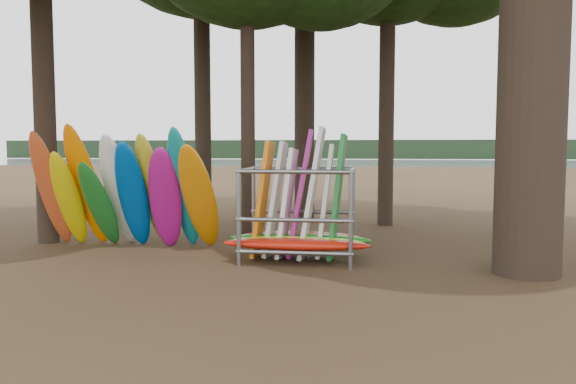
# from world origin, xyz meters

# --- Properties ---
(ground) EXTENTS (120.00, 120.00, 0.00)m
(ground) POSITION_xyz_m (0.00, 0.00, 0.00)
(ground) COLOR #47331E
(ground) RESTS_ON ground
(lake) EXTENTS (160.00, 160.00, 0.00)m
(lake) POSITION_xyz_m (0.00, 60.00, 0.00)
(lake) COLOR gray
(lake) RESTS_ON ground
(far_shore) EXTENTS (160.00, 4.00, 4.00)m
(far_shore) POSITION_xyz_m (0.00, 110.00, 2.00)
(far_shore) COLOR black
(far_shore) RESTS_ON ground
(kayak_row) EXTENTS (4.38, 2.09, 3.05)m
(kayak_row) POSITION_xyz_m (-3.45, 1.79, 1.29)
(kayak_row) COLOR #C0461F
(kayak_row) RESTS_ON ground
(storage_rack) EXTENTS (3.06, 1.52, 2.83)m
(storage_rack) POSITION_xyz_m (0.69, 0.95, 0.92)
(storage_rack) COLOR slate
(storage_rack) RESTS_ON ground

